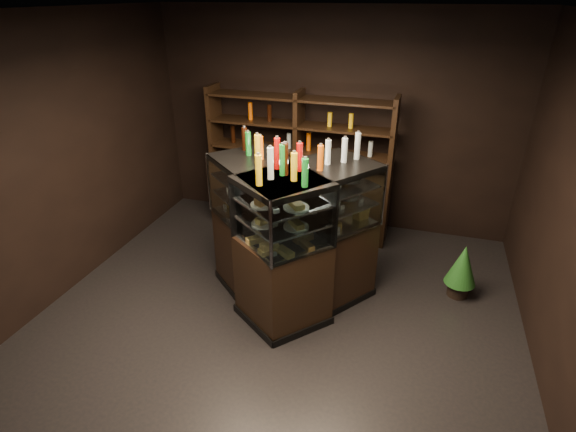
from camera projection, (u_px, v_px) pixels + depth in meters
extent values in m
plane|color=black|center=(277.00, 320.00, 4.78)|extent=(5.00, 5.00, 0.00)
cube|color=black|center=(332.00, 122.00, 6.24)|extent=(5.00, 0.02, 3.00)
cube|color=black|center=(94.00, 407.00, 1.98)|extent=(5.00, 0.02, 3.00)
cube|color=black|center=(52.00, 163.00, 4.77)|extent=(0.02, 5.00, 3.00)
cube|color=black|center=(272.00, 11.00, 3.44)|extent=(5.00, 5.00, 0.02)
cube|color=black|center=(307.00, 268.00, 4.84)|extent=(1.41, 1.57, 0.93)
cube|color=black|center=(307.00, 299.00, 5.03)|extent=(1.45, 1.61, 0.08)
cube|color=black|center=(309.00, 173.00, 4.35)|extent=(1.41, 1.57, 0.06)
cube|color=silver|center=(308.00, 229.00, 4.63)|extent=(1.33, 1.49, 0.02)
cube|color=silver|center=(309.00, 210.00, 4.53)|extent=(1.33, 1.49, 0.02)
cube|color=silver|center=(309.00, 192.00, 4.44)|extent=(1.33, 1.49, 0.02)
cube|color=white|center=(333.00, 214.00, 4.22)|extent=(0.84, 1.15, 0.66)
cylinder|color=silver|center=(384.00, 195.00, 4.61)|extent=(0.03, 0.03, 0.68)
cylinder|color=silver|center=(271.00, 236.00, 3.85)|extent=(0.03, 0.03, 0.68)
cube|color=black|center=(269.00, 264.00, 4.91)|extent=(1.53, 1.48, 0.93)
cube|color=black|center=(270.00, 295.00, 5.10)|extent=(1.58, 1.52, 0.08)
cube|color=black|center=(267.00, 170.00, 4.42)|extent=(1.53, 1.48, 0.06)
cube|color=silver|center=(268.00, 225.00, 4.70)|extent=(1.45, 1.40, 0.02)
cube|color=silver|center=(268.00, 207.00, 4.60)|extent=(1.45, 1.40, 0.02)
cube|color=silver|center=(268.00, 189.00, 4.51)|extent=(1.45, 1.40, 0.02)
cube|color=white|center=(235.00, 206.00, 4.39)|extent=(1.06, 0.96, 0.66)
cylinder|color=silver|center=(271.00, 236.00, 3.85)|extent=(0.03, 0.03, 0.68)
cylinder|color=silver|center=(209.00, 182.00, 4.94)|extent=(0.03, 0.03, 0.68)
cube|color=gold|center=(262.00, 245.00, 4.26)|extent=(0.18, 0.20, 0.06)
cube|color=gold|center=(295.00, 233.00, 4.48)|extent=(0.18, 0.20, 0.06)
cube|color=gold|center=(325.00, 222.00, 4.69)|extent=(0.18, 0.20, 0.06)
cube|color=gold|center=(353.00, 212.00, 4.90)|extent=(0.18, 0.20, 0.06)
cylinder|color=white|center=(264.00, 223.00, 4.23)|extent=(0.24, 0.24, 0.02)
cube|color=gold|center=(264.00, 220.00, 4.22)|extent=(0.17, 0.19, 0.05)
cylinder|color=white|center=(287.00, 216.00, 4.38)|extent=(0.24, 0.24, 0.02)
cube|color=gold|center=(287.00, 212.00, 4.36)|extent=(0.17, 0.19, 0.05)
cylinder|color=white|center=(309.00, 208.00, 4.52)|extent=(0.24, 0.24, 0.02)
cube|color=gold|center=(309.00, 205.00, 4.50)|extent=(0.17, 0.19, 0.05)
cylinder|color=white|center=(329.00, 202.00, 4.66)|extent=(0.24, 0.24, 0.02)
cube|color=gold|center=(329.00, 199.00, 4.65)|extent=(0.17, 0.19, 0.05)
cylinder|color=white|center=(348.00, 195.00, 4.81)|extent=(0.24, 0.24, 0.02)
cube|color=gold|center=(348.00, 192.00, 4.79)|extent=(0.17, 0.19, 0.05)
cylinder|color=white|center=(264.00, 205.00, 4.14)|extent=(0.24, 0.24, 0.02)
cube|color=gold|center=(264.00, 201.00, 4.13)|extent=(0.17, 0.19, 0.05)
cylinder|color=white|center=(287.00, 197.00, 4.29)|extent=(0.24, 0.24, 0.02)
cube|color=gold|center=(287.00, 194.00, 4.27)|extent=(0.17, 0.19, 0.05)
cylinder|color=white|center=(309.00, 191.00, 4.43)|extent=(0.24, 0.24, 0.02)
cube|color=gold|center=(309.00, 187.00, 4.42)|extent=(0.17, 0.19, 0.05)
cylinder|color=white|center=(330.00, 184.00, 4.58)|extent=(0.24, 0.24, 0.02)
cube|color=gold|center=(330.00, 181.00, 4.56)|extent=(0.17, 0.19, 0.05)
cylinder|color=white|center=(349.00, 178.00, 4.72)|extent=(0.24, 0.24, 0.02)
cube|color=gold|center=(349.00, 175.00, 4.71)|extent=(0.17, 0.19, 0.05)
cube|color=gold|center=(241.00, 202.00, 5.12)|extent=(0.19, 0.19, 0.06)
cube|color=gold|center=(257.00, 216.00, 4.82)|extent=(0.19, 0.19, 0.06)
cube|color=gold|center=(275.00, 231.00, 4.51)|extent=(0.19, 0.19, 0.06)
cube|color=gold|center=(295.00, 248.00, 4.21)|extent=(0.19, 0.19, 0.06)
cylinder|color=white|center=(245.00, 187.00, 5.01)|extent=(0.24, 0.24, 0.02)
cube|color=gold|center=(245.00, 184.00, 4.99)|extent=(0.18, 0.18, 0.05)
cylinder|color=white|center=(256.00, 196.00, 4.80)|extent=(0.24, 0.24, 0.02)
cube|color=gold|center=(256.00, 193.00, 4.79)|extent=(0.18, 0.18, 0.05)
cylinder|color=white|center=(268.00, 205.00, 4.59)|extent=(0.24, 0.24, 0.02)
cube|color=gold|center=(268.00, 202.00, 4.58)|extent=(0.18, 0.18, 0.05)
cylinder|color=white|center=(281.00, 215.00, 4.39)|extent=(0.24, 0.24, 0.02)
cube|color=gold|center=(281.00, 212.00, 4.37)|extent=(0.18, 0.18, 0.05)
cylinder|color=white|center=(296.00, 226.00, 4.18)|extent=(0.24, 0.24, 0.02)
cube|color=gold|center=(296.00, 223.00, 4.16)|extent=(0.18, 0.18, 0.05)
cylinder|color=white|center=(244.00, 171.00, 4.92)|extent=(0.24, 0.24, 0.02)
cube|color=gold|center=(244.00, 168.00, 4.90)|extent=(0.18, 0.18, 0.05)
cylinder|color=white|center=(255.00, 179.00, 4.71)|extent=(0.24, 0.24, 0.02)
cube|color=gold|center=(255.00, 176.00, 4.70)|extent=(0.18, 0.18, 0.05)
cylinder|color=white|center=(268.00, 187.00, 4.50)|extent=(0.24, 0.24, 0.02)
cube|color=gold|center=(268.00, 184.00, 4.49)|extent=(0.18, 0.18, 0.05)
cylinder|color=white|center=(281.00, 197.00, 4.30)|extent=(0.24, 0.24, 0.02)
cube|color=gold|center=(281.00, 194.00, 4.28)|extent=(0.18, 0.18, 0.05)
cylinder|color=white|center=(296.00, 207.00, 4.09)|extent=(0.24, 0.24, 0.02)
cube|color=gold|center=(296.00, 204.00, 4.08)|extent=(0.18, 0.18, 0.05)
cylinder|color=silver|center=(258.00, 170.00, 3.95)|extent=(0.06, 0.06, 0.28)
cylinder|color=silver|center=(257.00, 154.00, 3.89)|extent=(0.03, 0.03, 0.02)
cylinder|color=#D8590A|center=(273.00, 166.00, 4.04)|extent=(0.06, 0.06, 0.28)
cylinder|color=silver|center=(273.00, 150.00, 3.98)|extent=(0.03, 0.03, 0.02)
cylinder|color=#B20C0A|center=(288.00, 162.00, 4.14)|extent=(0.06, 0.06, 0.28)
cylinder|color=silver|center=(288.00, 146.00, 4.07)|extent=(0.03, 0.03, 0.02)
cylinder|color=black|center=(303.00, 158.00, 4.23)|extent=(0.06, 0.06, 0.28)
cylinder|color=silver|center=(303.00, 143.00, 4.16)|extent=(0.03, 0.03, 0.02)
cylinder|color=yellow|center=(317.00, 155.00, 4.32)|extent=(0.06, 0.06, 0.28)
cylinder|color=silver|center=(317.00, 140.00, 4.25)|extent=(0.03, 0.03, 0.02)
cylinder|color=#0F38B2|center=(330.00, 151.00, 4.41)|extent=(0.06, 0.06, 0.28)
cylinder|color=silver|center=(331.00, 137.00, 4.34)|extent=(0.03, 0.03, 0.02)
cylinder|color=#147223|center=(343.00, 148.00, 4.50)|extent=(0.06, 0.06, 0.28)
cylinder|color=silver|center=(343.00, 134.00, 4.43)|extent=(0.03, 0.03, 0.02)
cylinder|color=silver|center=(355.00, 145.00, 4.59)|extent=(0.06, 0.06, 0.28)
cylinder|color=silver|center=(356.00, 131.00, 4.53)|extent=(0.03, 0.03, 0.02)
cylinder|color=silver|center=(240.00, 138.00, 4.80)|extent=(0.06, 0.06, 0.28)
cylinder|color=silver|center=(240.00, 124.00, 4.74)|extent=(0.03, 0.03, 0.02)
cylinder|color=#D8590A|center=(248.00, 142.00, 4.67)|extent=(0.06, 0.06, 0.28)
cylinder|color=silver|center=(247.00, 128.00, 4.61)|extent=(0.03, 0.03, 0.02)
cylinder|color=#B20C0A|center=(255.00, 147.00, 4.54)|extent=(0.06, 0.06, 0.28)
cylinder|color=silver|center=(254.00, 132.00, 4.48)|extent=(0.03, 0.03, 0.02)
cylinder|color=black|center=(263.00, 151.00, 4.41)|extent=(0.06, 0.06, 0.28)
cylinder|color=silver|center=(262.00, 137.00, 4.34)|extent=(0.03, 0.03, 0.02)
cylinder|color=yellow|center=(271.00, 156.00, 4.28)|extent=(0.06, 0.06, 0.28)
cylinder|color=silver|center=(271.00, 141.00, 4.21)|extent=(0.03, 0.03, 0.02)
cylinder|color=#0F38B2|center=(280.00, 161.00, 4.15)|extent=(0.06, 0.06, 0.28)
cylinder|color=silver|center=(280.00, 146.00, 4.08)|extent=(0.03, 0.03, 0.02)
cylinder|color=#147223|center=(289.00, 167.00, 4.02)|extent=(0.06, 0.06, 0.28)
cylinder|color=silver|center=(289.00, 151.00, 3.95)|extent=(0.03, 0.03, 0.02)
cylinder|color=silver|center=(300.00, 173.00, 3.89)|extent=(0.06, 0.06, 0.28)
cylinder|color=silver|center=(300.00, 157.00, 3.82)|extent=(0.03, 0.03, 0.02)
cylinder|color=black|center=(458.00, 289.00, 5.14)|extent=(0.23, 0.23, 0.17)
cone|color=#20611B|center=(463.00, 265.00, 4.99)|extent=(0.34, 0.34, 0.48)
cone|color=#20611B|center=(465.00, 253.00, 4.92)|extent=(0.27, 0.27, 0.33)
cube|color=black|center=(298.00, 200.00, 6.43)|extent=(2.54, 0.46, 0.90)
cube|color=black|center=(215.00, 125.00, 6.32)|extent=(0.07, 0.38, 1.10)
cube|color=black|center=(299.00, 132.00, 5.98)|extent=(0.07, 0.38, 1.10)
cube|color=black|center=(393.00, 141.00, 5.63)|extent=(0.07, 0.38, 1.10)
cube|color=black|center=(299.00, 150.00, 6.09)|extent=(2.49, 0.42, 0.03)
cube|color=black|center=(299.00, 125.00, 5.93)|extent=(2.49, 0.42, 0.03)
cube|color=black|center=(299.00, 98.00, 5.77)|extent=(2.49, 0.42, 0.03)
cylinder|color=silver|center=(233.00, 135.00, 6.30)|extent=(0.06, 0.06, 0.22)
cylinder|color=#D8590A|center=(251.00, 137.00, 6.22)|extent=(0.06, 0.06, 0.22)
cylinder|color=#B20C0A|center=(270.00, 139.00, 6.15)|extent=(0.06, 0.06, 0.22)
cylinder|color=black|center=(289.00, 140.00, 6.07)|extent=(0.06, 0.06, 0.22)
cylinder|color=yellow|center=(309.00, 142.00, 5.99)|extent=(0.06, 0.06, 0.22)
cylinder|color=#0F38B2|center=(329.00, 144.00, 5.92)|extent=(0.06, 0.06, 0.22)
cylinder|color=#147223|center=(349.00, 146.00, 5.84)|extent=(0.06, 0.06, 0.22)
cylinder|color=silver|center=(370.00, 148.00, 5.77)|extent=(0.06, 0.06, 0.22)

